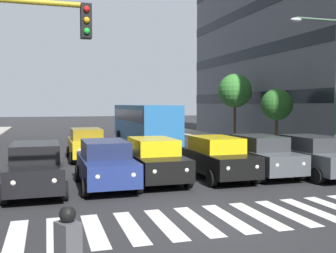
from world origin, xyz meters
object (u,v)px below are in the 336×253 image
(bus_behind_traffic, at_px, (144,121))
(street_tree_2, at_px, (277,105))
(street_lamp_left, at_px, (329,76))
(car_5, at_px, (36,167))
(car_1, at_px, (260,155))
(car_3, at_px, (154,160))
(car_2, at_px, (217,157))
(car_4, at_px, (106,163))
(car_0, at_px, (312,156))
(car_row2_0, at_px, (87,144))
(street_tree_3, at_px, (235,91))

(bus_behind_traffic, height_order, street_tree_2, street_tree_2)
(bus_behind_traffic, height_order, street_lamp_left, street_lamp_left)
(car_5, distance_m, street_tree_2, 16.68)
(car_1, relative_size, car_3, 1.00)
(car_1, distance_m, car_2, 2.05)
(car_4, bearing_deg, bus_behind_traffic, -109.43)
(car_1, bearing_deg, car_4, 3.42)
(car_3, height_order, street_tree_2, street_tree_2)
(car_0, distance_m, car_3, 6.83)
(street_tree_2, bearing_deg, car_5, 28.55)
(bus_behind_traffic, bearing_deg, street_tree_2, 143.32)
(car_0, relative_size, car_3, 1.00)
(car_0, xyz_separation_m, car_row2_0, (8.72, -7.98, 0.00))
(car_row2_0, distance_m, street_tree_2, 12.23)
(car_2, bearing_deg, bus_behind_traffic, -90.00)
(car_2, bearing_deg, street_tree_3, -119.22)
(car_2, xyz_separation_m, street_tree_2, (-7.41, -7.35, 2.15))
(car_4, xyz_separation_m, street_lamp_left, (-10.76, -1.15, 3.54))
(car_3, height_order, street_lamp_left, street_lamp_left)
(car_0, bearing_deg, street_lamp_left, -142.44)
(car_5, bearing_deg, street_lamp_left, -174.00)
(car_5, relative_size, car_row2_0, 1.00)
(car_1, bearing_deg, car_5, 4.03)
(car_5, relative_size, street_tree_2, 1.13)
(car_2, distance_m, street_tree_2, 10.66)
(car_2, height_order, car_row2_0, same)
(car_2, xyz_separation_m, bus_behind_traffic, (0.00, -12.88, 0.97))
(car_1, relative_size, street_tree_3, 0.84)
(car_4, xyz_separation_m, car_row2_0, (-0.03, -7.58, 0.00))
(bus_behind_traffic, bearing_deg, street_tree_3, -178.35)
(car_0, distance_m, bus_behind_traffic, 14.23)
(car_5, height_order, street_tree_3, street_tree_3)
(street_lamp_left, relative_size, street_tree_2, 1.79)
(car_row2_0, distance_m, street_lamp_left, 13.01)
(car_row2_0, bearing_deg, car_2, 122.44)
(bus_behind_traffic, relative_size, street_tree_3, 1.99)
(street_tree_2, xyz_separation_m, street_tree_3, (0.09, -5.73, 1.06))
(car_2, height_order, street_tree_3, street_tree_3)
(car_2, relative_size, street_tree_2, 1.13)
(car_4, height_order, car_row2_0, same)
(car_0, height_order, car_5, same)
(car_2, distance_m, car_3, 2.68)
(car_0, height_order, car_1, same)
(car_1, distance_m, bus_behind_traffic, 12.98)
(car_2, relative_size, car_5, 1.00)
(street_lamp_left, bearing_deg, car_row2_0, -30.94)
(car_5, bearing_deg, car_row2_0, -107.69)
(car_1, distance_m, street_tree_3, 14.39)
(car_row2_0, relative_size, bus_behind_traffic, 0.42)
(car_5, bearing_deg, car_1, -175.97)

